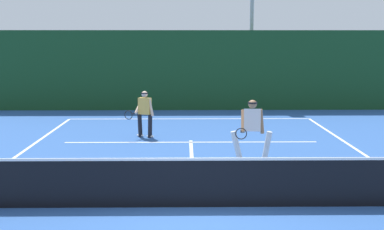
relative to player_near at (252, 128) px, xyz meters
name	(u,v)px	position (x,y,z in m)	size (l,w,h in m)	color
ground_plane	(194,207)	(-1.56, -3.52, -0.91)	(80.00, 80.00, 0.00)	#2C559B
court_line_baseline_far	(190,119)	(-1.56, 7.24, -0.91)	(9.69, 0.10, 0.01)	white
court_line_service	(191,142)	(-1.56, 2.62, -0.91)	(7.90, 0.10, 0.01)	white
court_line_centre	(192,166)	(-1.56, -0.32, -0.91)	(0.10, 6.40, 0.01)	white
tennis_net	(194,182)	(-1.56, -3.52, -0.41)	(10.62, 0.09, 1.08)	#1E4723
player_near	(252,128)	(0.00, 0.00, 0.00)	(1.10, 0.83, 1.66)	silver
player_far	(144,112)	(-3.07, 3.43, -0.08)	(0.95, 0.83, 1.53)	black
tennis_ball	(221,161)	(-0.80, 0.06, -0.88)	(0.07, 0.07, 0.07)	#D1E033
back_fence_windscreen	(189,70)	(-1.56, 9.82, 0.88)	(19.80, 0.12, 3.58)	#163E1E
light_pole	(252,4)	(1.46, 11.62, 3.95)	(0.55, 0.44, 8.00)	#9EA39E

